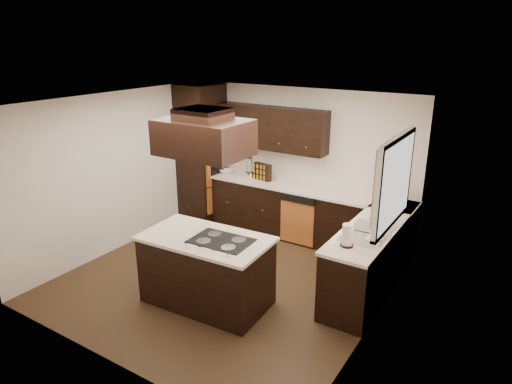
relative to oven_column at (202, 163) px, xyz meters
The scene contains 30 objects.
floor 2.68m from the oven_column, 43.85° to the right, with size 4.20×4.20×0.02m, color brown.
ceiling 2.86m from the oven_column, 43.85° to the right, with size 4.20×4.20×0.02m, color silver.
wall_back 1.83m from the oven_column, 12.85° to the left, with size 4.20×0.02×2.50m, color white.
wall_front 4.21m from the oven_column, 65.05° to the right, with size 4.20×0.02×2.50m, color white.
wall_left 1.75m from the oven_column, 101.12° to the right, with size 0.02×4.20×2.50m, color white.
wall_right 4.25m from the oven_column, 23.70° to the right, with size 0.02×4.20×2.50m, color white.
oven_column is the anchor object (origin of this frame).
wall_oven_face 0.36m from the oven_column, ahead, with size 0.05×0.62×0.78m, color #C0652C.
base_cabinets_back 1.92m from the oven_column, ahead, with size 2.93×0.60×0.88m, color black.
base_cabinets_right 3.72m from the oven_column, 12.69° to the right, with size 0.60×2.40×0.88m, color black.
countertop_back 1.82m from the oven_column, ahead, with size 2.93×0.63×0.04m, color white.
countertop_right 3.65m from the oven_column, 12.74° to the right, with size 0.63×2.40×0.04m, color white.
upper_cabinets 1.56m from the oven_column, ahead, with size 2.00×0.34×0.72m, color black.
dishwasher_front 2.21m from the oven_column, ahead, with size 0.60×0.05×0.72m, color #C0652C.
window_frame 4.06m from the oven_column, 16.72° to the right, with size 0.06×1.32×1.12m, color silver.
window_pane 4.08m from the oven_column, 16.61° to the right, with size 0.00×1.20×1.00m, color white.
curtain_left 4.15m from the oven_column, 22.59° to the right, with size 0.02×0.34×0.90m, color beige.
curtain_right 3.91m from the oven_column, 10.99° to the right, with size 0.02×0.34×0.90m, color beige.
sink_rim 3.76m from the oven_column, 17.90° to the right, with size 0.52×0.84×0.01m, color silver.
island 3.08m from the oven_column, 50.79° to the right, with size 1.56×0.85×0.88m, color black.
island_top 3.02m from the oven_column, 50.79° to the right, with size 1.62×0.91×0.04m, color white.
cooktop 3.17m from the oven_column, 47.34° to the right, with size 0.74×0.49×0.01m, color black.
range_hood 3.13m from the oven_column, 50.26° to the right, with size 1.05×0.72×0.42m, color black.
hood_duct 3.24m from the oven_column, 50.26° to the right, with size 0.55×0.50×0.13m, color black.
blender_base 1.01m from the oven_column, ahead, with size 0.15×0.15×0.10m, color silver.
blender_pitcher 1.01m from the oven_column, ahead, with size 0.13×0.13×0.26m, color silver.
spice_rack 1.26m from the oven_column, ahead, with size 0.35×0.09×0.29m, color black.
mixing_bowl 0.51m from the oven_column, ahead, with size 0.24×0.24×0.06m, color silver.
soap_bottle 3.66m from the oven_column, 11.75° to the right, with size 0.10×0.10×0.22m, color silver.
paper_towel 3.86m from the oven_column, 25.24° to the right, with size 0.13×0.13×0.28m, color silver.
Camera 1 is at (3.42, -4.67, 3.28)m, focal length 32.00 mm.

